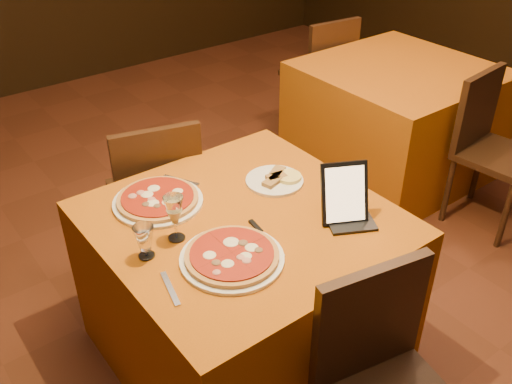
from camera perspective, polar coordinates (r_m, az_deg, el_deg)
floor at (r=3.10m, az=5.82°, el=-8.95°), size 6.00×7.00×0.01m
main_table at (r=2.49m, az=-1.21°, el=-9.57°), size 1.10×1.10×0.75m
side_table at (r=3.97m, az=13.63°, el=6.93°), size 1.10×1.10×0.75m
chair_main_far at (r=2.99m, az=-10.19°, el=-0.12°), size 0.46×0.46×0.91m
chair_side_near at (r=3.56m, az=23.20°, el=3.35°), size 0.40×0.40×0.91m
chair_side_far at (r=4.43m, az=6.03°, el=11.54°), size 0.40×0.40×0.91m
pizza_near at (r=2.04m, az=-2.42°, el=-6.50°), size 0.38×0.38×0.03m
pizza_far at (r=2.36m, az=-9.79°, el=-0.81°), size 0.37×0.37×0.03m
cutlet_dish at (r=2.47m, az=1.86°, el=1.25°), size 0.25×0.25×0.03m
wine_glass at (r=2.11m, az=-8.12°, el=-2.58°), size 0.09×0.09×0.19m
water_glass at (r=2.06m, az=-11.06°, el=-4.92°), size 0.09×0.09×0.13m
tablet at (r=2.21m, az=8.85°, el=-0.11°), size 0.21×0.17×0.23m
knife at (r=2.14m, az=1.09°, el=-4.76°), size 0.05×0.23×0.01m
fork_near at (r=1.95m, az=-8.58°, el=-9.52°), size 0.06×0.18×0.01m
fork_far at (r=2.50m, az=-7.50°, el=1.17°), size 0.10×0.17×0.01m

